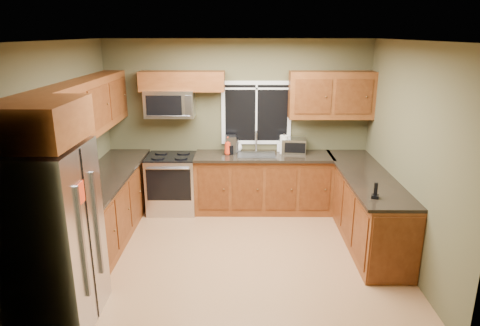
{
  "coord_description": "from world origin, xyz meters",
  "views": [
    {
      "loc": [
        0.09,
        -5.0,
        2.79
      ],
      "look_at": [
        0.05,
        0.35,
        1.15
      ],
      "focal_mm": 32.0,
      "sensor_mm": 36.0,
      "label": 1
    }
  ],
  "objects_px": {
    "kettle": "(234,145)",
    "coffee_maker": "(231,145)",
    "soap_bottle_a": "(228,146)",
    "soap_bottle_c": "(238,146)",
    "cordless_phone": "(375,193)",
    "paper_towel_roll": "(284,145)",
    "microwave": "(170,104)",
    "refrigerator": "(52,238)",
    "range": "(172,183)",
    "soap_bottle_b": "(281,145)",
    "toaster_oven": "(294,146)"
  },
  "relations": [
    {
      "from": "microwave",
      "to": "soap_bottle_a",
      "type": "xyz_separation_m",
      "value": [
        0.9,
        -0.11,
        -0.65
      ]
    },
    {
      "from": "kettle",
      "to": "paper_towel_roll",
      "type": "xyz_separation_m",
      "value": [
        0.78,
        -0.09,
        0.03
      ]
    },
    {
      "from": "soap_bottle_c",
      "to": "cordless_phone",
      "type": "xyz_separation_m",
      "value": [
        1.63,
        -2.05,
        -0.04
      ]
    },
    {
      "from": "microwave",
      "to": "coffee_maker",
      "type": "bearing_deg",
      "value": -2.22
    },
    {
      "from": "range",
      "to": "microwave",
      "type": "distance_m",
      "value": 1.27
    },
    {
      "from": "kettle",
      "to": "cordless_phone",
      "type": "bearing_deg",
      "value": -49.93
    },
    {
      "from": "soap_bottle_a",
      "to": "soap_bottle_b",
      "type": "distance_m",
      "value": 0.87
    },
    {
      "from": "microwave",
      "to": "coffee_maker",
      "type": "height_order",
      "value": "microwave"
    },
    {
      "from": "range",
      "to": "microwave",
      "type": "relative_size",
      "value": 1.23
    },
    {
      "from": "refrigerator",
      "to": "soap_bottle_a",
      "type": "height_order",
      "value": "refrigerator"
    },
    {
      "from": "soap_bottle_a",
      "to": "soap_bottle_c",
      "type": "relative_size",
      "value": 1.52
    },
    {
      "from": "kettle",
      "to": "coffee_maker",
      "type": "bearing_deg",
      "value": -126.01
    },
    {
      "from": "microwave",
      "to": "soap_bottle_b",
      "type": "relative_size",
      "value": 3.74
    },
    {
      "from": "toaster_oven",
      "to": "soap_bottle_c",
      "type": "xyz_separation_m",
      "value": [
        -0.9,
        0.09,
        -0.02
      ]
    },
    {
      "from": "microwave",
      "to": "kettle",
      "type": "height_order",
      "value": "microwave"
    },
    {
      "from": "soap_bottle_a",
      "to": "soap_bottle_b",
      "type": "bearing_deg",
      "value": 13.25
    },
    {
      "from": "cordless_phone",
      "to": "coffee_maker",
      "type": "bearing_deg",
      "value": 132.22
    },
    {
      "from": "coffee_maker",
      "to": "kettle",
      "type": "distance_m",
      "value": 0.1
    },
    {
      "from": "range",
      "to": "toaster_oven",
      "type": "relative_size",
      "value": 2.29
    },
    {
      "from": "refrigerator",
      "to": "soap_bottle_c",
      "type": "height_order",
      "value": "refrigerator"
    },
    {
      "from": "range",
      "to": "soap_bottle_c",
      "type": "relative_size",
      "value": 5.02
    },
    {
      "from": "coffee_maker",
      "to": "kettle",
      "type": "height_order",
      "value": "coffee_maker"
    },
    {
      "from": "toaster_oven",
      "to": "coffee_maker",
      "type": "distance_m",
      "value": 1.01
    },
    {
      "from": "range",
      "to": "toaster_oven",
      "type": "xyz_separation_m",
      "value": [
        1.95,
        0.14,
        0.59
      ]
    },
    {
      "from": "refrigerator",
      "to": "range",
      "type": "distance_m",
      "value": 2.89
    },
    {
      "from": "range",
      "to": "kettle",
      "type": "bearing_deg",
      "value": 10.23
    },
    {
      "from": "refrigerator",
      "to": "soap_bottle_c",
      "type": "bearing_deg",
      "value": 59.9
    },
    {
      "from": "toaster_oven",
      "to": "soap_bottle_c",
      "type": "height_order",
      "value": "toaster_oven"
    },
    {
      "from": "range",
      "to": "coffee_maker",
      "type": "bearing_deg",
      "value": 6.05
    },
    {
      "from": "coffee_maker",
      "to": "microwave",
      "type": "bearing_deg",
      "value": 177.78
    },
    {
      "from": "paper_towel_roll",
      "to": "refrigerator",
      "type": "bearing_deg",
      "value": -130.81
    },
    {
      "from": "range",
      "to": "paper_towel_roll",
      "type": "xyz_separation_m",
      "value": [
        1.78,
        0.09,
        0.62
      ]
    },
    {
      "from": "refrigerator",
      "to": "cordless_phone",
      "type": "height_order",
      "value": "refrigerator"
    },
    {
      "from": "soap_bottle_a",
      "to": "soap_bottle_c",
      "type": "bearing_deg",
      "value": 53.13
    },
    {
      "from": "refrigerator",
      "to": "kettle",
      "type": "relative_size",
      "value": 7.27
    },
    {
      "from": "coffee_maker",
      "to": "kettle",
      "type": "bearing_deg",
      "value": 53.99
    },
    {
      "from": "kettle",
      "to": "cordless_phone",
      "type": "height_order",
      "value": "kettle"
    },
    {
      "from": "range",
      "to": "kettle",
      "type": "xyz_separation_m",
      "value": [
        1.0,
        0.18,
        0.59
      ]
    },
    {
      "from": "range",
      "to": "soap_bottle_b",
      "type": "height_order",
      "value": "soap_bottle_b"
    },
    {
      "from": "microwave",
      "to": "soap_bottle_a",
      "type": "relative_size",
      "value": 2.67
    },
    {
      "from": "kettle",
      "to": "soap_bottle_b",
      "type": "bearing_deg",
      "value": 3.77
    },
    {
      "from": "range",
      "to": "soap_bottle_c",
      "type": "xyz_separation_m",
      "value": [
        1.05,
        0.23,
        0.56
      ]
    },
    {
      "from": "soap_bottle_b",
      "to": "cordless_phone",
      "type": "xyz_separation_m",
      "value": [
        0.93,
        -2.04,
        -0.05
      ]
    },
    {
      "from": "range",
      "to": "soap_bottle_a",
      "type": "bearing_deg",
      "value": 1.93
    },
    {
      "from": "kettle",
      "to": "paper_towel_roll",
      "type": "bearing_deg",
      "value": -6.33
    },
    {
      "from": "range",
      "to": "coffee_maker",
      "type": "distance_m",
      "value": 1.12
    },
    {
      "from": "refrigerator",
      "to": "cordless_phone",
      "type": "distance_m",
      "value": 3.5
    },
    {
      "from": "microwave",
      "to": "kettle",
      "type": "xyz_separation_m",
      "value": [
        1.0,
        0.04,
        -0.68
      ]
    },
    {
      "from": "soap_bottle_b",
      "to": "soap_bottle_c",
      "type": "bearing_deg",
      "value": 179.92
    },
    {
      "from": "soap_bottle_a",
      "to": "refrigerator",
      "type": "bearing_deg",
      "value": -119.58
    }
  ]
}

